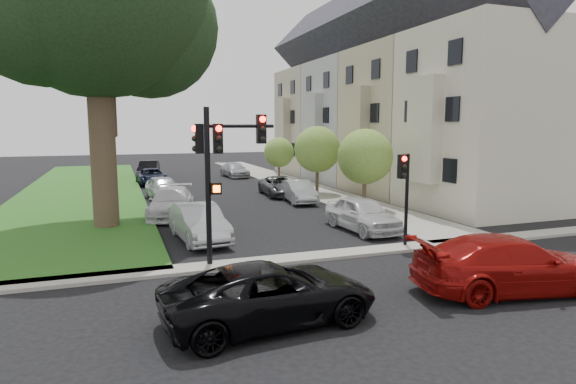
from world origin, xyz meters
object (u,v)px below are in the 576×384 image
object	(u,v)px
small_tree_a	(365,157)
car_cross_near	(270,293)
car_parked_6	(172,203)
car_parked_8	(152,177)
car_cross_far	(511,264)
car_parked_5	(199,223)
car_parked_0	(362,214)
small_tree_c	(279,152)
traffic_signal_secondary	(404,183)
car_parked_1	(299,191)
car_parked_4	(235,170)
car_parked_2	(280,186)
car_parked_7	(163,188)
small_tree_b	(317,149)
traffic_signal_main	(220,158)
car_parked_9	(149,169)

from	to	relation	value
small_tree_a	car_cross_near	size ratio (longest dim) A/B	0.87
car_parked_6	car_parked_8	world-z (taller)	car_parked_6
car_cross_far	car_parked_5	size ratio (longest dim) A/B	1.22
car_parked_5	car_parked_8	distance (m)	20.26
car_parked_0	car_parked_8	world-z (taller)	car_parked_0
small_tree_c	traffic_signal_secondary	size ratio (longest dim) A/B	1.03
car_cross_near	car_parked_1	size ratio (longest dim) A/B	1.27
car_parked_5	small_tree_c	bearing A→B (deg)	56.81
car_parked_4	car_parked_2	bearing A→B (deg)	-93.86
small_tree_a	car_parked_4	world-z (taller)	small_tree_a
car_parked_0	car_cross_near	bearing A→B (deg)	-133.09
car_cross_near	car_parked_7	world-z (taller)	car_parked_7
car_parked_7	car_parked_5	bearing A→B (deg)	-94.29
traffic_signal_secondary	car_parked_8	world-z (taller)	traffic_signal_secondary
small_tree_c	car_parked_7	distance (m)	12.22
car_cross_far	car_parked_1	size ratio (longest dim) A/B	1.36
car_cross_near	car_parked_5	xyz separation A→B (m)	(-0.25, 8.90, 0.03)
small_tree_b	car_parked_4	size ratio (longest dim) A/B	1.05
car_parked_4	car_parked_7	distance (m)	14.13
traffic_signal_main	car_cross_far	world-z (taller)	traffic_signal_main
car_parked_2	car_parked_5	xyz separation A→B (m)	(-7.31, -11.05, 0.10)
traffic_signal_secondary	car_parked_2	xyz separation A→B (m)	(0.07, 14.89, -1.89)
small_tree_b	car_cross_far	size ratio (longest dim) A/B	0.84
traffic_signal_secondary	car_parked_7	distance (m)	17.39
car_cross_far	traffic_signal_main	bearing A→B (deg)	62.60
car_parked_8	small_tree_c	bearing A→B (deg)	-13.29
traffic_signal_main	small_tree_c	bearing A→B (deg)	66.69
small_tree_b	car_cross_near	world-z (taller)	small_tree_b
small_tree_c	small_tree_a	bearing A→B (deg)	-90.00
traffic_signal_main	traffic_signal_secondary	world-z (taller)	traffic_signal_main
car_cross_far	small_tree_c	bearing A→B (deg)	4.37
car_parked_0	small_tree_b	bearing A→B (deg)	74.11
car_parked_8	car_parked_9	bearing A→B (deg)	85.39
car_cross_near	car_parked_9	xyz separation A→B (m)	(-0.51, 35.16, 0.03)
small_tree_a	car_cross_near	xyz separation A→B (m)	(-9.47, -12.70, -2.30)
car_parked_2	car_parked_7	distance (m)	7.67
traffic_signal_main	car_parked_5	world-z (taller)	traffic_signal_main
small_tree_c	car_parked_5	world-z (taller)	small_tree_c
traffic_signal_secondary	car_parked_8	bearing A→B (deg)	107.61
car_parked_4	car_parked_7	world-z (taller)	car_parked_7
traffic_signal_main	car_parked_6	size ratio (longest dim) A/B	1.02
car_parked_5	car_parked_6	world-z (taller)	car_parked_6
car_cross_far	car_parked_6	bearing A→B (deg)	36.98
car_cross_far	car_parked_4	bearing A→B (deg)	9.58
car_parked_0	small_tree_a	bearing A→B (deg)	57.29
car_parked_1	car_parked_9	size ratio (longest dim) A/B	0.90
car_parked_1	car_parked_5	world-z (taller)	car_parked_5
car_parked_2	car_parked_9	size ratio (longest dim) A/B	1.03
car_parked_2	car_parked_6	bearing A→B (deg)	-142.19
car_parked_0	car_parked_6	bearing A→B (deg)	137.63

